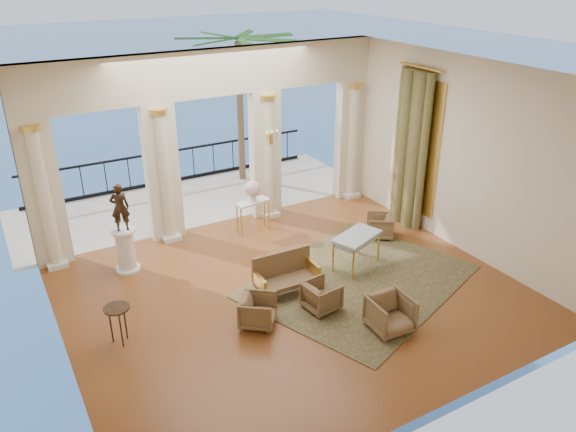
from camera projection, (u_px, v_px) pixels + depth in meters
floor at (293, 293)px, 11.80m from camera, size 9.00×9.00×0.00m
room_walls at (326, 182)px, 9.71m from camera, size 9.00×9.00×9.00m
arcade at (215, 129)px, 13.72m from camera, size 9.00×0.56×4.50m
terrace at (193, 200)px, 16.38m from camera, size 10.00×3.60×0.10m
balustrade at (173, 169)px, 17.45m from camera, size 9.00×0.06×1.03m
palm_tree at (238, 46)px, 16.17m from camera, size 2.00×2.00×4.50m
sea at (17, 81)px, 61.51m from camera, size 160.00×160.00×0.00m
curtain at (410, 150)px, 14.06m from camera, size 0.33×1.40×4.09m
window_frame at (416, 146)px, 14.11m from camera, size 0.04×1.60×3.40m
wall_sconce at (271, 138)px, 14.25m from camera, size 0.30×0.11×0.33m
rug at (360, 281)px, 12.21m from camera, size 5.56×4.97×0.02m
armchair_a at (258, 310)px, 10.66m from camera, size 0.87×0.88×0.66m
armchair_b at (390, 312)px, 10.49m from camera, size 0.78×0.74×0.77m
armchair_c at (380, 225)px, 14.03m from camera, size 0.85×0.86×0.65m
armchair_d at (322, 295)px, 11.14m from camera, size 0.66×0.70×0.66m
settee at (285, 274)px, 11.66m from camera, size 1.35×0.61×0.88m
game_table at (357, 238)px, 12.51m from camera, size 1.31×1.01×0.80m
pedestal at (126, 251)px, 12.45m from camera, size 0.55×0.55×1.01m
statue at (120, 207)px, 12.00m from camera, size 0.45×0.35×1.08m
console_table at (253, 206)px, 14.18m from camera, size 0.92×0.47×0.83m
urn at (252, 190)px, 13.99m from camera, size 0.41×0.41×0.54m
side_table at (117, 312)px, 10.02m from camera, size 0.47×0.47×0.76m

